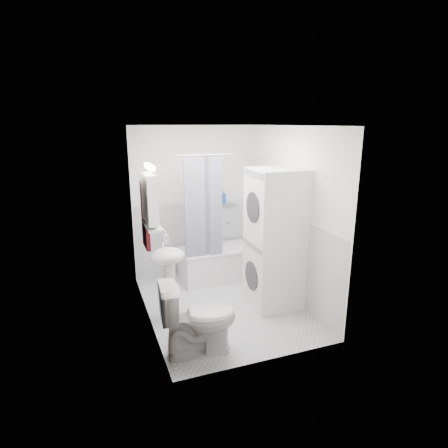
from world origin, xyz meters
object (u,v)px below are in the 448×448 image
object	(u,v)px
bathtub	(223,261)
washer_dryer	(275,239)
sink	(168,267)
toilet	(199,318)

from	to	relation	value
bathtub	washer_dryer	size ratio (longest dim) A/B	0.72
bathtub	washer_dryer	xyz separation A→B (m)	(0.34, -1.08, 0.65)
bathtub	sink	bearing A→B (deg)	-137.78
bathtub	toilet	size ratio (longest dim) A/B	1.63
washer_dryer	toilet	world-z (taller)	washer_dryer
bathtub	toilet	distance (m)	2.05
sink	toilet	world-z (taller)	sink
bathtub	washer_dryer	distance (m)	1.31
bathtub	sink	xyz separation A→B (m)	(-1.09, -0.99, 0.42)
sink	toilet	bearing A→B (deg)	-80.36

